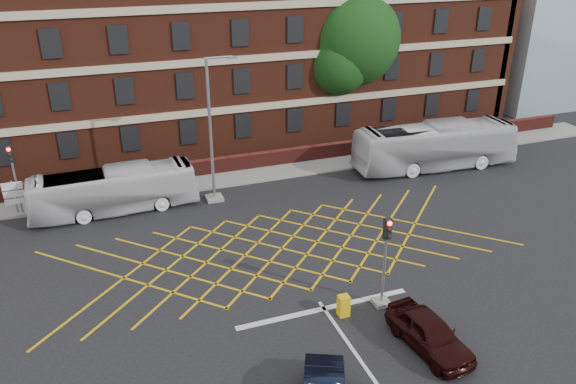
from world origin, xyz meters
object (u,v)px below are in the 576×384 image
object	(u,v)px
bus_left	(114,190)
deciduous_tree	(352,46)
car_maroon	(429,333)
direction_signs	(14,194)
street_lamp	(213,154)
traffic_light_near	(384,270)
traffic_light_far	(17,187)
utility_cabinet	(344,306)
bus_right	(435,146)

from	to	relation	value
bus_left	deciduous_tree	size ratio (longest dim) A/B	0.85
car_maroon	direction_signs	xyz separation A→B (m)	(-15.98, 18.02, 0.67)
direction_signs	street_lamp	bearing A→B (deg)	-8.97
traffic_light_near	car_maroon	bearing A→B (deg)	-83.73
bus_left	traffic_light_far	size ratio (longest dim) A/B	2.24
traffic_light_near	utility_cabinet	xyz separation A→B (m)	(-1.91, -0.12, -1.28)
street_lamp	bus_right	bearing A→B (deg)	-0.69
traffic_light_near	traffic_light_far	world-z (taller)	same
traffic_light_near	utility_cabinet	size ratio (longest dim) A/B	4.43
traffic_light_far	utility_cabinet	distance (m)	20.19
car_maroon	traffic_light_far	size ratio (longest dim) A/B	0.97
bus_left	bus_right	bearing A→B (deg)	-93.45
deciduous_tree	traffic_light_far	bearing A→B (deg)	-164.76
deciduous_tree	direction_signs	size ratio (longest dim) A/B	5.12
car_maroon	deciduous_tree	size ratio (longest dim) A/B	0.37
bus_right	utility_cabinet	distance (m)	18.48
bus_left	traffic_light_far	distance (m)	5.34
deciduous_tree	direction_signs	distance (m)	25.82
bus_right	car_maroon	world-z (taller)	bus_right
bus_left	car_maroon	size ratio (longest dim) A/B	2.32
bus_right	direction_signs	world-z (taller)	bus_right
bus_right	car_maroon	distance (m)	19.37
car_maroon	utility_cabinet	bearing A→B (deg)	120.35
traffic_light_near	deciduous_tree	bearing A→B (deg)	67.96
bus_left	traffic_light_far	xyz separation A→B (m)	(-5.16, 1.31, 0.43)
street_lamp	bus_left	bearing A→B (deg)	175.31
bus_right	traffic_light_near	bearing A→B (deg)	143.24
car_maroon	traffic_light_near	bearing A→B (deg)	89.95
traffic_light_far	street_lamp	xyz separation A→B (m)	(11.03, -1.79, 1.22)
deciduous_tree	traffic_light_far	size ratio (longest dim) A/B	2.63
deciduous_tree	utility_cabinet	bearing A→B (deg)	-116.17
traffic_light_near	direction_signs	world-z (taller)	traffic_light_near
car_maroon	deciduous_tree	bearing A→B (deg)	64.97
bus_left	car_maroon	distance (m)	19.79
traffic_light_near	utility_cabinet	distance (m)	2.31
car_maroon	deciduous_tree	world-z (taller)	deciduous_tree
car_maroon	direction_signs	distance (m)	24.10
bus_left	deciduous_tree	world-z (taller)	deciduous_tree
bus_left	bus_right	xyz separation A→B (m)	(21.38, -0.67, 0.27)
traffic_light_near	bus_left	bearing A→B (deg)	126.99
utility_cabinet	car_maroon	bearing A→B (deg)	-53.33
street_lamp	direction_signs	xyz separation A→B (m)	(-11.28, 1.78, -1.60)
car_maroon	traffic_light_near	world-z (taller)	traffic_light_near
bus_left	traffic_light_near	world-z (taller)	traffic_light_near
traffic_light_far	direction_signs	world-z (taller)	traffic_light_far
bus_left	utility_cabinet	bearing A→B (deg)	-150.40
bus_right	bus_left	bearing A→B (deg)	92.31
deciduous_tree	direction_signs	world-z (taller)	deciduous_tree
traffic_light_near	direction_signs	xyz separation A→B (m)	(-15.64, 14.86, -0.39)
bus_right	deciduous_tree	bearing A→B (deg)	20.38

